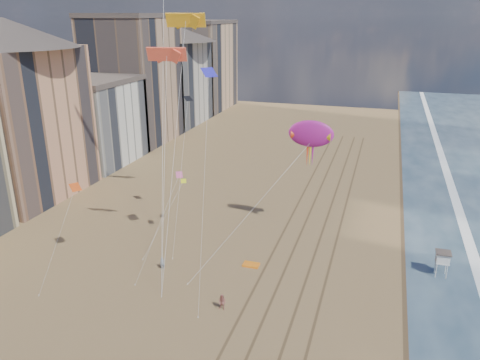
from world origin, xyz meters
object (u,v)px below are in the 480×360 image
at_px(show_kite, 311,134).
at_px(kite_flyer_a, 162,263).
at_px(kite_flyer_b, 222,302).
at_px(lifeguard_stand, 443,258).
at_px(grounded_kite, 251,265).

height_order(show_kite, kite_flyer_a, show_kite).
xyz_separation_m(kite_flyer_a, kite_flyer_b, (9.59, -5.59, 0.12)).
relative_size(show_kite, kite_flyer_a, 15.15).
bearing_deg(lifeguard_stand, show_kite, 163.16).
bearing_deg(show_kite, grounded_kite, -117.70).
distance_m(lifeguard_stand, show_kite, 21.28).
relative_size(grounded_kite, kite_flyer_a, 1.28).
xyz_separation_m(lifeguard_stand, show_kite, (-16.73, 5.06, 12.15)).
distance_m(grounded_kite, kite_flyer_a, 10.69).
bearing_deg(lifeguard_stand, kite_flyer_a, -165.18).
bearing_deg(grounded_kite, lifeguard_stand, 11.29).
xyz_separation_m(show_kite, kite_flyer_a, (-14.90, -13.43, -13.75)).
height_order(lifeguard_stand, show_kite, show_kite).
height_order(grounded_kite, kite_flyer_a, kite_flyer_a).
bearing_deg(kite_flyer_a, grounded_kite, 3.39).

